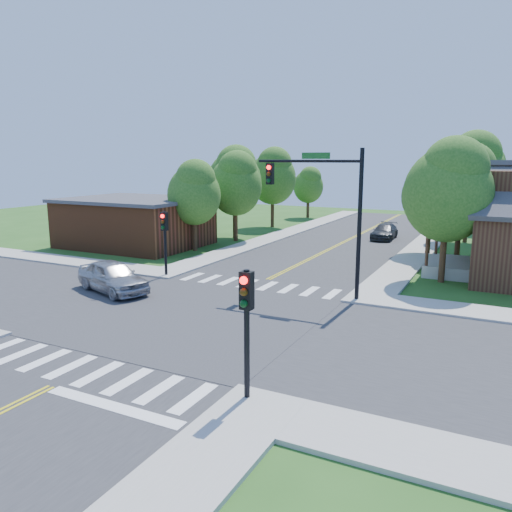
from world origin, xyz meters
The scene contains 25 objects.
ground centered at (0.00, 0.00, 0.00)m, with size 100.00×100.00×0.00m, color #265119.
road_ns centered at (0.00, 0.00, 0.02)m, with size 10.00×90.00×0.04m, color #2D2D30.
road_ew centered at (0.00, 0.00, 0.03)m, with size 90.00×10.00×0.04m, color #2D2D30.
intersection_patch centered at (0.00, 0.00, 0.00)m, with size 10.20×10.20×0.06m, color #2D2D30.
sidewalk_nw centered at (-15.82, 15.82, 0.07)m, with size 40.00×40.00×0.14m.
crosswalk_north centered at (0.00, 6.20, 0.05)m, with size 8.85×2.00×0.01m.
crosswalk_south centered at (0.00, -6.20, 0.05)m, with size 8.85×2.00×0.01m.
centerline centered at (0.00, 0.00, 0.05)m, with size 0.30×90.00×0.01m.
stop_bar centered at (2.50, -7.60, 0.00)m, with size 4.60×0.45×0.09m, color white.
signal_mast_ne centered at (3.91, 5.59, 4.85)m, with size 5.30×0.42×7.20m.
signal_pole_se centered at (5.60, -5.62, 2.66)m, with size 0.34×0.42×3.80m.
signal_pole_nw centered at (-5.60, 5.58, 2.66)m, with size 0.34×0.42×3.80m.
building_nw centered at (-14.20, 13.20, 1.88)m, with size 10.40×8.40×3.73m.
tree_e_a centered at (8.81, 11.43, 5.19)m, with size 4.66×4.43×7.92m.
tree_e_b centered at (9.01, 17.77, 5.09)m, with size 4.57×4.34×7.77m.
tree_e_c centered at (8.85, 26.39, 5.87)m, with size 5.27×5.00×8.95m.
tree_e_d centered at (9.23, 34.87, 5.28)m, with size 4.74×4.51×8.07m.
tree_w_a centered at (-8.74, 13.38, 4.39)m, with size 3.95×3.75×6.71m.
tree_w_b centered at (-9.10, 20.07, 5.17)m, with size 4.64×4.41×7.88m.
tree_w_c centered at (-9.13, 27.78, 5.17)m, with size 4.64×4.41×7.89m.
tree_w_d centered at (-8.89, 36.98, 3.84)m, with size 3.45×3.28×5.87m.
tree_house centered at (6.94, 19.39, 4.48)m, with size 4.02×3.82×6.84m.
tree_bldg centered at (-8.22, 18.64, 4.85)m, with size 4.35×4.14×7.40m.
car_silver centered at (-5.92, 1.59, 0.81)m, with size 5.09×3.33×1.61m, color #A6A7AD.
car_dgrey centered at (2.56, 24.99, 0.63)m, with size 1.90×4.39×1.26m, color #292B2E.
Camera 1 is at (11.69, -17.08, 6.71)m, focal length 35.00 mm.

